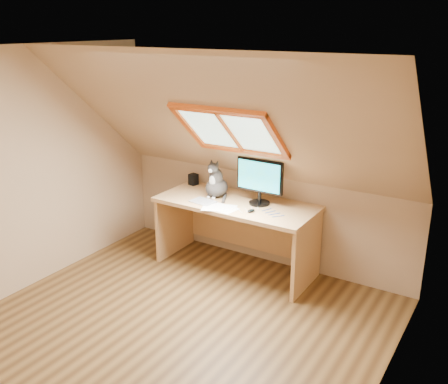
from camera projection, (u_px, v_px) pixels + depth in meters
The scene contains 10 objects.
ground at pixel (168, 334), 4.36m from camera, with size 3.50×3.50×0.00m, color brown.
room_shell at pixel (154, 181), 3.83m from camera, with size 3.52×3.52×2.41m.
desk at pixel (239, 220), 5.42m from camera, with size 1.71×0.75×0.78m.
monitor at pixel (260, 179), 5.13m from camera, with size 0.52×0.22×0.48m.
cat at pixel (216, 183), 5.40m from camera, with size 0.24×0.29×0.43m.
desk_speaker at pixel (193, 179), 5.83m from camera, with size 0.09×0.09×0.13m, color black.
graphics_tablet at pixel (203, 202), 5.28m from camera, with size 0.25×0.18×0.01m, color #B2B2B7.
mouse at pixel (251, 211), 4.99m from camera, with size 0.05×0.09×0.03m, color black.
papers at pixel (217, 208), 5.12m from camera, with size 0.35×0.30×0.01m.
cables at pixel (263, 212), 5.00m from camera, with size 0.51×0.26×0.01m.
Camera 1 is at (2.39, -2.92, 2.57)m, focal length 40.00 mm.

